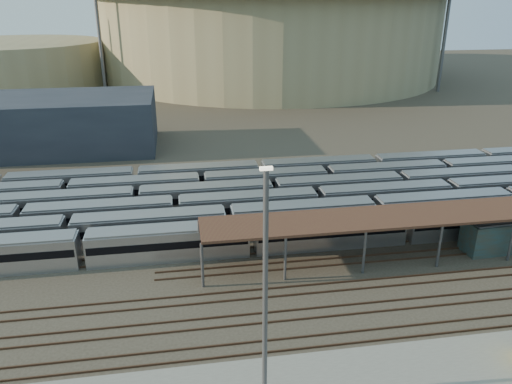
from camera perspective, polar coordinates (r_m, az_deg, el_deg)
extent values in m
plane|color=#383026|center=(52.23, 2.98, -10.76)|extent=(420.00, 420.00, 0.00)
cube|color=silver|center=(57.86, -0.53, -5.22)|extent=(112.00, 2.90, 3.60)
cube|color=silver|center=(61.35, -3.19, -3.60)|extent=(112.00, 2.90, 3.60)
cube|color=silver|center=(67.37, 7.08, -1.34)|extent=(112.00, 2.90, 3.60)
cube|color=silver|center=(69.97, 2.06, -0.28)|extent=(112.00, 2.90, 3.60)
cube|color=silver|center=(72.75, -6.19, 0.48)|extent=(112.00, 2.90, 3.60)
cube|color=silver|center=(77.59, 0.44, 1.99)|extent=(112.00, 2.90, 3.60)
cylinder|color=#525357|center=(51.15, -6.16, -8.35)|extent=(0.30, 0.30, 5.00)
cylinder|color=#525357|center=(55.89, -6.50, -5.59)|extent=(0.30, 0.30, 5.00)
cylinder|color=#525357|center=(52.14, 3.36, -7.62)|extent=(0.30, 0.30, 5.00)
cylinder|color=#525357|center=(56.80, 2.20, -4.99)|extent=(0.30, 0.30, 5.00)
cylinder|color=#525357|center=(54.47, 12.26, -6.76)|extent=(0.30, 0.30, 5.00)
cylinder|color=#525357|center=(58.94, 10.42, -4.31)|extent=(0.30, 0.30, 5.00)
cylinder|color=#525357|center=(57.99, 20.24, -5.84)|extent=(0.30, 0.30, 5.00)
cylinder|color=#525357|center=(62.21, 17.91, -3.62)|extent=(0.30, 0.30, 5.00)
cylinder|color=#525357|center=(62.49, 27.16, -4.96)|extent=(0.30, 0.30, 5.00)
cylinder|color=#525357|center=(66.43, 24.54, -2.95)|extent=(0.30, 0.30, 5.00)
cube|color=#3E1E19|center=(61.10, 22.89, -2.06)|extent=(60.00, 6.00, 0.30)
cube|color=#4C3323|center=(50.75, 3.40, -11.72)|extent=(170.00, 0.12, 0.18)
cube|color=#4C3323|center=(51.97, 3.04, -10.82)|extent=(170.00, 0.12, 0.18)
cube|color=#4C3323|center=(47.55, 4.47, -14.33)|extent=(170.00, 0.12, 0.18)
cube|color=#4C3323|center=(48.74, 4.05, -13.31)|extent=(170.00, 0.12, 0.18)
cube|color=#4C3323|center=(44.49, 5.71, -17.31)|extent=(170.00, 0.12, 0.18)
cube|color=#4C3323|center=(45.62, 5.22, -16.15)|extent=(170.00, 0.12, 0.18)
cylinder|color=gray|center=(186.76, 1.62, 17.45)|extent=(116.00, 116.00, 28.00)
cylinder|color=gray|center=(181.39, -25.93, 13.00)|extent=(56.00, 56.00, 14.00)
cube|color=#1E232D|center=(103.80, -23.24, 7.18)|extent=(42.00, 20.00, 10.00)
cylinder|color=#525357|center=(154.66, -17.51, 17.10)|extent=(1.00, 1.00, 36.00)
cylinder|color=#525357|center=(163.97, 20.85, 16.92)|extent=(1.00, 1.00, 36.00)
cylinder|color=#525357|center=(203.23, -9.78, 18.65)|extent=(1.00, 1.00, 36.00)
cylinder|color=#525357|center=(34.37, 1.06, -11.67)|extent=(0.36, 0.36, 17.85)
cube|color=#FFF2CC|center=(30.34, 1.17, 2.71)|extent=(0.81, 0.33, 0.20)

